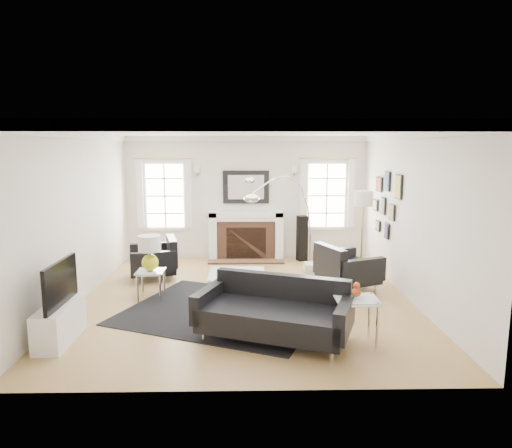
{
  "coord_description": "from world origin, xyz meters",
  "views": [
    {
      "loc": [
        0.02,
        -7.45,
        2.52
      ],
      "look_at": [
        0.18,
        0.3,
        1.23
      ],
      "focal_mm": 32.0,
      "sensor_mm": 36.0,
      "label": 1
    }
  ],
  "objects_px": {
    "sofa": "(275,312)",
    "armchair_left": "(156,260)",
    "coffee_table": "(237,275)",
    "arc_floor_lamp": "(283,222)",
    "armchair_right": "(345,269)",
    "gourd_lamp": "(150,251)",
    "fireplace": "(246,236)"
  },
  "relations": [
    {
      "from": "sofa",
      "to": "coffee_table",
      "type": "xyz_separation_m",
      "value": [
        -0.54,
        1.71,
        0.03
      ]
    },
    {
      "from": "armchair_left",
      "to": "arc_floor_lamp",
      "type": "bearing_deg",
      "value": -2.72
    },
    {
      "from": "fireplace",
      "to": "sofa",
      "type": "xyz_separation_m",
      "value": [
        0.39,
        -4.43,
        -0.18
      ]
    },
    {
      "from": "sofa",
      "to": "armchair_left",
      "type": "height_order",
      "value": "sofa"
    },
    {
      "from": "fireplace",
      "to": "arc_floor_lamp",
      "type": "distance_m",
      "value": 1.87
    },
    {
      "from": "armchair_left",
      "to": "sofa",
      "type": "bearing_deg",
      "value": -53.59
    },
    {
      "from": "coffee_table",
      "to": "gourd_lamp",
      "type": "bearing_deg",
      "value": -177.01
    },
    {
      "from": "armchair_left",
      "to": "armchair_right",
      "type": "distance_m",
      "value": 3.64
    },
    {
      "from": "fireplace",
      "to": "armchair_right",
      "type": "height_order",
      "value": "fireplace"
    },
    {
      "from": "armchair_right",
      "to": "coffee_table",
      "type": "bearing_deg",
      "value": -167.72
    },
    {
      "from": "sofa",
      "to": "gourd_lamp",
      "type": "relative_size",
      "value": 3.7
    },
    {
      "from": "gourd_lamp",
      "to": "coffee_table",
      "type": "bearing_deg",
      "value": 2.99
    },
    {
      "from": "fireplace",
      "to": "armchair_right",
      "type": "relative_size",
      "value": 1.34
    },
    {
      "from": "armchair_left",
      "to": "armchair_right",
      "type": "xyz_separation_m",
      "value": [
        3.55,
        -0.79,
        0.01
      ]
    },
    {
      "from": "arc_floor_lamp",
      "to": "sofa",
      "type": "bearing_deg",
      "value": -96.51
    },
    {
      "from": "coffee_table",
      "to": "arc_floor_lamp",
      "type": "distance_m",
      "value": 1.58
    },
    {
      "from": "sofa",
      "to": "armchair_right",
      "type": "distance_m",
      "value": 2.55
    },
    {
      "from": "arc_floor_lamp",
      "to": "armchair_left",
      "type": "bearing_deg",
      "value": 177.28
    },
    {
      "from": "armchair_left",
      "to": "coffee_table",
      "type": "relative_size",
      "value": 1.21
    },
    {
      "from": "fireplace",
      "to": "arc_floor_lamp",
      "type": "bearing_deg",
      "value": -66.44
    },
    {
      "from": "sofa",
      "to": "coffee_table",
      "type": "bearing_deg",
      "value": 107.62
    },
    {
      "from": "sofa",
      "to": "armchair_left",
      "type": "xyz_separation_m",
      "value": [
        -2.16,
        2.92,
        0.01
      ]
    },
    {
      "from": "sofa",
      "to": "arc_floor_lamp",
      "type": "xyz_separation_m",
      "value": [
        0.32,
        2.81,
        0.77
      ]
    },
    {
      "from": "armchair_right",
      "to": "sofa",
      "type": "bearing_deg",
      "value": -123.2
    },
    {
      "from": "fireplace",
      "to": "coffee_table",
      "type": "height_order",
      "value": "fireplace"
    },
    {
      "from": "fireplace",
      "to": "armchair_left",
      "type": "bearing_deg",
      "value": -139.47
    },
    {
      "from": "fireplace",
      "to": "armchair_right",
      "type": "distance_m",
      "value": 2.92
    },
    {
      "from": "gourd_lamp",
      "to": "arc_floor_lamp",
      "type": "distance_m",
      "value": 2.61
    },
    {
      "from": "coffee_table",
      "to": "arc_floor_lamp",
      "type": "bearing_deg",
      "value": 51.72
    },
    {
      "from": "sofa",
      "to": "arc_floor_lamp",
      "type": "relative_size",
      "value": 1.06
    },
    {
      "from": "armchair_left",
      "to": "coffee_table",
      "type": "distance_m",
      "value": 2.02
    },
    {
      "from": "armchair_right",
      "to": "coffee_table",
      "type": "height_order",
      "value": "armchair_right"
    }
  ]
}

